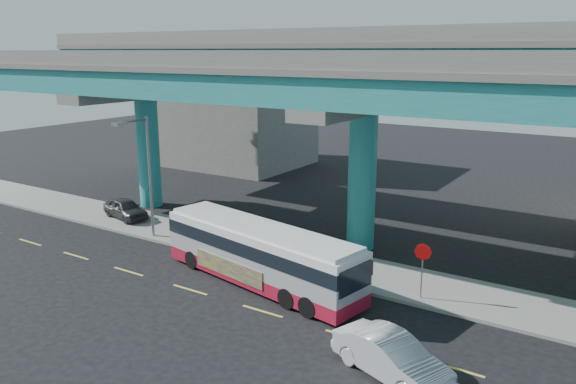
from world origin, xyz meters
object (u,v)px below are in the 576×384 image
Objects in this scene: parked_car at (125,208)px; stop_sign at (423,259)px; transit_bus at (260,252)px; street_lamp at (142,160)px; sedan at (391,357)px.

stop_sign is at bearing -81.04° from parked_car.
street_lamp is (-8.95, 1.45, 3.14)m from transit_bus.
stop_sign is (-1.16, 6.07, 1.21)m from sedan.
parked_car is 0.57× the size of street_lamp.
transit_bus is at bearing -92.30° from parked_car.
parked_car is 5.98m from street_lamp.
sedan is at bearing -17.50° from street_lamp.
stop_sign is at bearing 28.39° from transit_bus.
sedan is 22.32m from parked_car.
sedan is 0.67× the size of street_lamp.
sedan is 18.26m from street_lamp.
street_lamp is 16.10m from stop_sign.
sedan is (8.05, -3.92, -0.81)m from transit_bus.
sedan is 1.86× the size of stop_sign.
street_lamp reaches higher than stop_sign.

